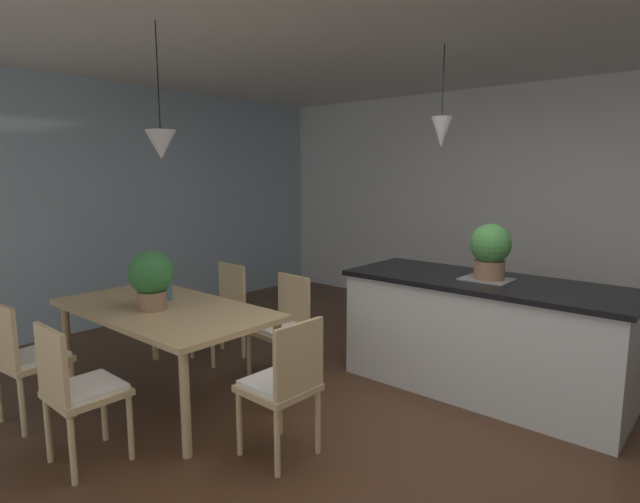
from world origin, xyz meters
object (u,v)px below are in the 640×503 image
chair_far_left (221,308)px  potted_plant_on_table (151,277)px  chair_near_right (78,388)px  dining_table (165,315)px  chair_kitchen_end (284,383)px  potted_plant_on_island (490,250)px  vase_on_dining_table (167,288)px  chair_near_left (25,357)px  kitchen_island (483,334)px  chair_far_right (282,324)px

chair_far_left → potted_plant_on_table: 1.13m
chair_near_right → chair_far_left: bearing=115.3°
dining_table → chair_near_right: size_ratio=2.04×
dining_table → chair_kitchen_end: (1.26, -0.00, -0.18)m
potted_plant_on_island → vase_on_dining_table: size_ratio=2.41×
chair_near_left → kitchen_island: 3.34m
chair_near_right → dining_table: bearing=115.3°
chair_near_right → kitchen_island: (1.37, 2.54, -0.01)m
chair_near_right → chair_kitchen_end: (0.86, 0.84, 0.00)m
dining_table → potted_plant_on_island: 2.52m
chair_near_right → kitchen_island: kitchen_island is taller
dining_table → potted_plant_on_table: 0.33m
potted_plant_on_table → potted_plant_on_island: bearing=45.2°
chair_near_left → kitchen_island: kitchen_island is taller
chair_near_left → vase_on_dining_table: bearing=77.5°
chair_kitchen_end → potted_plant_on_table: (-1.25, -0.10, 0.49)m
chair_near_left → kitchen_island: size_ratio=0.40×
potted_plant_on_island → vase_on_dining_table: 2.53m
potted_plant_on_table → chair_kitchen_end: bearing=4.3°
kitchen_island → potted_plant_on_table: potted_plant_on_table is taller
vase_on_dining_table → potted_plant_on_table: bearing=-52.9°
chair_far_left → potted_plant_on_island: 2.44m
chair_kitchen_end → chair_far_right: size_ratio=1.00×
kitchen_island → chair_near_left: bearing=-130.3°
potted_plant_on_table → chair_far_left: bearing=113.0°
dining_table → chair_far_left: (-0.40, 0.84, -0.18)m
chair_near_left → potted_plant_on_island: potted_plant_on_island is taller
chair_near_right → chair_far_left: size_ratio=1.00×
dining_table → potted_plant_on_table: bearing=-88.5°
dining_table → chair_near_right: 0.95m
kitchen_island → chair_far_right: bearing=-147.7°
vase_on_dining_table → chair_near_left: bearing=-102.5°
chair_near_right → vase_on_dining_table: 1.19m
potted_plant_on_island → vase_on_dining_table: (-1.97, -1.56, -0.32)m
kitchen_island → vase_on_dining_table: (-1.94, -1.56, 0.35)m
chair_far_right → chair_far_left: bearing=180.0°
chair_far_right → vase_on_dining_table: vase_on_dining_table is taller
chair_far_right → potted_plant_on_table: potted_plant_on_table is taller
potted_plant_on_island → potted_plant_on_table: bearing=-134.8°
dining_table → kitchen_island: bearing=44.0°
potted_plant_on_table → dining_table: bearing=91.5°
dining_table → kitchen_island: size_ratio=0.82×
kitchen_island → dining_table: bearing=-136.0°
chair_far_right → potted_plant_on_table: (-0.40, -0.94, 0.49)m
chair_far_left → chair_far_right: size_ratio=1.00×
kitchen_island → vase_on_dining_table: 2.52m
chair_near_right → chair_kitchen_end: bearing=44.3°
chair_kitchen_end → potted_plant_on_table: 1.35m
chair_near_right → chair_near_left: 0.79m
chair_near_left → potted_plant_on_island: 3.42m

